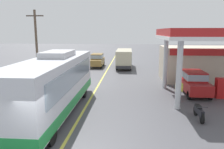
% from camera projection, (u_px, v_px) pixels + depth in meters
% --- Properties ---
extents(ground, '(120.00, 120.00, 0.00)m').
position_uv_depth(ground, '(106.00, 72.00, 27.64)').
color(ground, '#4C4C51').
extents(lane_divider_stripe, '(0.16, 50.00, 0.01)m').
position_uv_depth(lane_divider_stripe, '(101.00, 80.00, 22.74)').
color(lane_divider_stripe, '#D8CC4C').
rests_on(lane_divider_stripe, ground).
extents(coach_bus_main, '(2.60, 11.04, 3.69)m').
position_uv_depth(coach_bus_main, '(54.00, 85.00, 13.45)').
color(coach_bus_main, silver).
rests_on(coach_bus_main, ground).
extents(gas_station_roadside, '(9.10, 11.95, 5.10)m').
position_uv_depth(gas_station_roadside, '(204.00, 57.00, 20.42)').
color(gas_station_roadside, '#B21E1E').
rests_on(gas_station_roadside, ground).
extents(car_at_pump, '(1.70, 4.20, 1.82)m').
position_uv_depth(car_at_pump, '(194.00, 81.00, 17.73)').
color(car_at_pump, maroon).
rests_on(car_at_pump, ground).
extents(minibus_opposing_lane, '(2.04, 6.13, 2.44)m').
position_uv_depth(minibus_opposing_lane, '(124.00, 57.00, 30.29)').
color(minibus_opposing_lane, '#BFB799').
rests_on(minibus_opposing_lane, ground).
extents(motorcycle_parked_forecourt, '(0.55, 1.80, 0.92)m').
position_uv_depth(motorcycle_parked_forecourt, '(199.00, 112.00, 12.64)').
color(motorcycle_parked_forecourt, black).
rests_on(motorcycle_parked_forecourt, ground).
extents(pedestrian_near_pump, '(0.55, 0.22, 1.66)m').
position_uv_depth(pedestrian_near_pump, '(179.00, 90.00, 15.54)').
color(pedestrian_near_pump, '#33333F').
rests_on(pedestrian_near_pump, ground).
extents(car_trailing_behind_bus, '(1.70, 4.20, 1.82)m').
position_uv_depth(car_trailing_behind_bus, '(97.00, 60.00, 31.32)').
color(car_trailing_behind_bus, olive).
rests_on(car_trailing_behind_bus, ground).
extents(utility_pole_roadside, '(1.80, 0.24, 7.06)m').
position_uv_depth(utility_pole_roadside, '(36.00, 43.00, 23.30)').
color(utility_pole_roadside, brown).
rests_on(utility_pole_roadside, ground).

